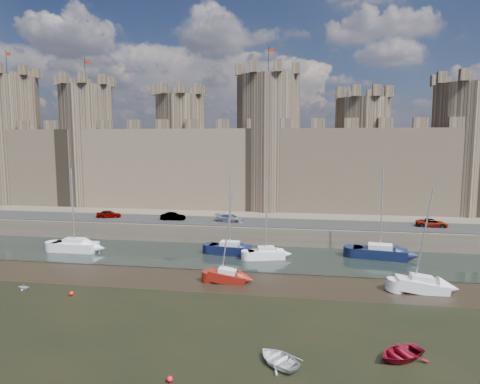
{
  "coord_description": "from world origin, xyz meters",
  "views": [
    {
      "loc": [
        9.33,
        -27.34,
        14.45
      ],
      "look_at": [
        1.29,
        22.0,
        8.45
      ],
      "focal_mm": 32.0,
      "sensor_mm": 36.0,
      "label": 1
    }
  ],
  "objects_px": {
    "car_1": "(173,217)",
    "sailboat_2": "(266,253)",
    "car_3": "(432,223)",
    "sailboat_0": "(75,246)",
    "car_0": "(109,214)",
    "sailboat_4": "(227,276)",
    "sailboat_5": "(422,285)",
    "car_2": "(230,218)",
    "sailboat_1": "(230,248)",
    "sailboat_3": "(380,252)"
  },
  "relations": [
    {
      "from": "car_0",
      "to": "sailboat_2",
      "type": "height_order",
      "value": "sailboat_2"
    },
    {
      "from": "car_1",
      "to": "car_3",
      "type": "xyz_separation_m",
      "value": [
        37.15,
        0.9,
        -0.02
      ]
    },
    {
      "from": "car_3",
      "to": "sailboat_2",
      "type": "distance_m",
      "value": 24.72
    },
    {
      "from": "car_0",
      "to": "car_2",
      "type": "xyz_separation_m",
      "value": [
        19.27,
        -0.27,
        -0.01
      ]
    },
    {
      "from": "car_0",
      "to": "car_2",
      "type": "bearing_deg",
      "value": -104.68
    },
    {
      "from": "car_3",
      "to": "sailboat_5",
      "type": "bearing_deg",
      "value": 167.8
    },
    {
      "from": "car_0",
      "to": "car_1",
      "type": "relative_size",
      "value": 0.99
    },
    {
      "from": "car_3",
      "to": "car_0",
      "type": "bearing_deg",
      "value": 95.42
    },
    {
      "from": "sailboat_3",
      "to": "sailboat_0",
      "type": "bearing_deg",
      "value": -166.69
    },
    {
      "from": "car_1",
      "to": "sailboat_2",
      "type": "distance_m",
      "value": 18.38
    },
    {
      "from": "car_0",
      "to": "sailboat_0",
      "type": "distance_m",
      "value": 11.27
    },
    {
      "from": "sailboat_1",
      "to": "sailboat_4",
      "type": "distance_m",
      "value": 10.77
    },
    {
      "from": "car_0",
      "to": "sailboat_4",
      "type": "xyz_separation_m",
      "value": [
        22.58,
        -19.74,
        -2.43
      ]
    },
    {
      "from": "sailboat_3",
      "to": "sailboat_4",
      "type": "bearing_deg",
      "value": -136.31
    },
    {
      "from": "sailboat_3",
      "to": "sailboat_4",
      "type": "relative_size",
      "value": 1.21
    },
    {
      "from": "car_2",
      "to": "sailboat_2",
      "type": "height_order",
      "value": "sailboat_2"
    },
    {
      "from": "car_3",
      "to": "sailboat_3",
      "type": "xyz_separation_m",
      "value": [
        -8.18,
        -8.54,
        -2.24
      ]
    },
    {
      "from": "car_3",
      "to": "sailboat_0",
      "type": "xyz_separation_m",
      "value": [
        -47.05,
        -11.56,
        -2.25
      ]
    },
    {
      "from": "sailboat_0",
      "to": "car_1",
      "type": "bearing_deg",
      "value": 47.21
    },
    {
      "from": "sailboat_1",
      "to": "sailboat_5",
      "type": "distance_m",
      "value": 23.12
    },
    {
      "from": "car_3",
      "to": "car_2",
      "type": "bearing_deg",
      "value": 96.4
    },
    {
      "from": "sailboat_1",
      "to": "sailboat_4",
      "type": "height_order",
      "value": "sailboat_1"
    },
    {
      "from": "car_2",
      "to": "sailboat_2",
      "type": "distance_m",
      "value": 12.28
    },
    {
      "from": "car_0",
      "to": "car_3",
      "type": "bearing_deg",
      "value": -103.24
    },
    {
      "from": "car_3",
      "to": "sailboat_3",
      "type": "height_order",
      "value": "sailboat_3"
    },
    {
      "from": "car_1",
      "to": "sailboat_3",
      "type": "relative_size",
      "value": 0.33
    },
    {
      "from": "car_1",
      "to": "sailboat_0",
      "type": "xyz_separation_m",
      "value": [
        -9.9,
        -10.66,
        -2.27
      ]
    },
    {
      "from": "sailboat_3",
      "to": "sailboat_4",
      "type": "xyz_separation_m",
      "value": [
        -16.87,
        -11.73,
        -0.15
      ]
    },
    {
      "from": "car_0",
      "to": "sailboat_4",
      "type": "height_order",
      "value": "sailboat_4"
    },
    {
      "from": "sailboat_1",
      "to": "sailboat_5",
      "type": "height_order",
      "value": "sailboat_1"
    },
    {
      "from": "sailboat_0",
      "to": "sailboat_1",
      "type": "relative_size",
      "value": 1.04
    },
    {
      "from": "car_1",
      "to": "sailboat_4",
      "type": "bearing_deg",
      "value": -151.88
    },
    {
      "from": "car_0",
      "to": "sailboat_4",
      "type": "distance_m",
      "value": 30.09
    },
    {
      "from": "car_1",
      "to": "sailboat_2",
      "type": "bearing_deg",
      "value": -127.66
    },
    {
      "from": "car_2",
      "to": "sailboat_4",
      "type": "height_order",
      "value": "sailboat_4"
    },
    {
      "from": "sailboat_5",
      "to": "car_2",
      "type": "bearing_deg",
      "value": 138.14
    },
    {
      "from": "car_1",
      "to": "car_3",
      "type": "height_order",
      "value": "car_1"
    },
    {
      "from": "car_0",
      "to": "sailboat_2",
      "type": "distance_m",
      "value": 27.81
    },
    {
      "from": "sailboat_4",
      "to": "car_3",
      "type": "bearing_deg",
      "value": 41.67
    },
    {
      "from": "sailboat_2",
      "to": "sailboat_4",
      "type": "relative_size",
      "value": 1.05
    },
    {
      "from": "car_2",
      "to": "car_1",
      "type": "bearing_deg",
      "value": 101.52
    },
    {
      "from": "car_1",
      "to": "sailboat_4",
      "type": "height_order",
      "value": "sailboat_4"
    },
    {
      "from": "sailboat_4",
      "to": "sailboat_5",
      "type": "relative_size",
      "value": 0.89
    },
    {
      "from": "car_2",
      "to": "car_3",
      "type": "bearing_deg",
      "value": -77.5
    },
    {
      "from": "car_3",
      "to": "sailboat_1",
      "type": "relative_size",
      "value": 0.4
    },
    {
      "from": "sailboat_0",
      "to": "sailboat_5",
      "type": "bearing_deg",
      "value": -11.54
    },
    {
      "from": "car_1",
      "to": "car_3",
      "type": "relative_size",
      "value": 0.88
    },
    {
      "from": "car_3",
      "to": "sailboat_4",
      "type": "bearing_deg",
      "value": 133.76
    },
    {
      "from": "car_2",
      "to": "sailboat_0",
      "type": "distance_m",
      "value": 21.68
    },
    {
      "from": "sailboat_1",
      "to": "car_3",
      "type": "bearing_deg",
      "value": 26.03
    }
  ]
}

